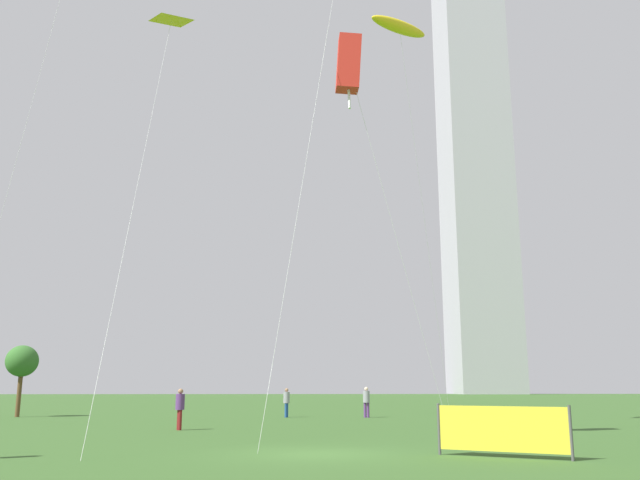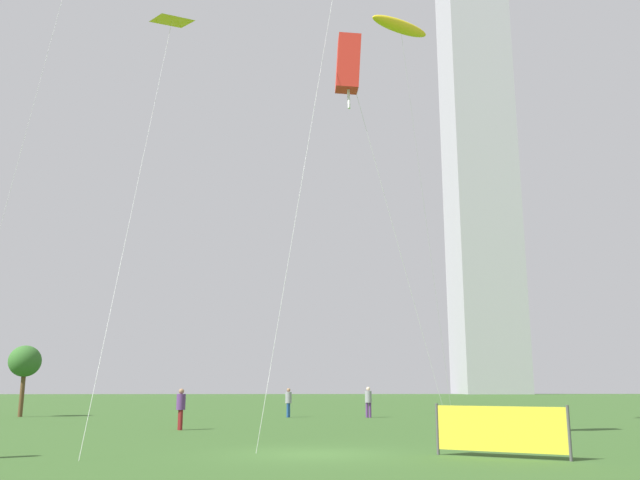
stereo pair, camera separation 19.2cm
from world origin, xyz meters
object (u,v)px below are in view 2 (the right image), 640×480
Objects in this scene: person_standing_5 at (181,406)px; distant_highrise_0 at (479,170)px; person_standing_4 at (288,400)px; event_banner at (500,429)px; park_tree_0 at (25,362)px; person_standing_0 at (368,400)px; kite_flying_0 at (400,27)px; kite_flying_2 at (348,64)px; kite_flying_3 at (172,21)px.

distant_highrise_0 is at bearing -47.05° from person_standing_5.
event_banner is at bearing -146.62° from person_standing_4.
person_standing_4 is 0.40× the size of park_tree_0.
person_standing_0 is 21.43m from park_tree_0.
kite_flying_2 is (-3.61, -9.19, -6.89)m from kite_flying_0.
event_banner is at bearing -90.34° from kite_flying_0.
person_standing_5 is at bearing 51.70° from kite_flying_3.
person_standing_0 is 14.67m from person_standing_5.
kite_flying_3 reaches higher than park_tree_0.
person_standing_0 is 0.41× the size of park_tree_0.
distant_highrise_0 is at bearing -1.95° from person_standing_4.
event_banner is (1.03, -23.14, -0.31)m from person_standing_0.
kite_flying_0 is at bearing 105.17° from person_standing_0.
person_standing_5 reaches higher than event_banner.
person_standing_4 is 0.11× the size of kite_flying_2.
person_standing_0 is 0.58× the size of event_banner.
distant_highrise_0 is 155.61m from event_banner.
park_tree_0 is 1.41× the size of event_banner.
person_standing_0 is 23.17m from event_banner.
kite_flying_3 is at bearing 146.36° from kite_flying_2.
distant_highrise_0 reaches higher than park_tree_0.
person_standing_5 reaches higher than person_standing_4.
kite_flying_3 is 23.59m from park_tree_0.
person_standing_0 is 0.02× the size of distant_highrise_0.
person_standing_5 is 0.57× the size of event_banner.
person_standing_4 is 0.08× the size of kite_flying_0.
park_tree_0 is at bearing 16.67° from person_standing_5.
person_standing_0 is 1.04× the size of person_standing_4.
kite_flying_0 is at bearing -127.28° from person_standing_4.
person_standing_5 is at bearing -112.92° from distant_highrise_0.
person_standing_4 is at bearing 66.94° from kite_flying_3.
kite_flying_2 is at bearing -46.16° from park_tree_0.
park_tree_0 reaches higher than event_banner.
event_banner is (10.39, -11.85, -0.27)m from person_standing_5.
kite_flying_2 reaches higher than person_standing_4.
person_standing_5 is 22.56m from kite_flying_0.
person_standing_4 is 0.56× the size of event_banner.
distant_highrise_0 is (51.46, 129.91, 35.68)m from kite_flying_3.
park_tree_0 reaches higher than person_standing_5.
park_tree_0 is at bearing -119.84° from distant_highrise_0.
person_standing_4 is 22.57m from kite_flying_3.
distant_highrise_0 reaches higher than person_standing_5.
person_standing_4 is 0.02× the size of distant_highrise_0.
person_standing_0 is 4.83m from person_standing_4.
distant_highrise_0 is (62.35, 115.61, 50.95)m from park_tree_0.
kite_flying_3 is (-0.98, -1.24, 17.58)m from person_standing_5.
person_standing_4 is 12.61m from person_standing_5.
park_tree_0 is 33.50m from event_banner.
event_banner is (5.83, -23.61, -0.26)m from person_standing_4.
person_standing_5 is 17.65m from kite_flying_3.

